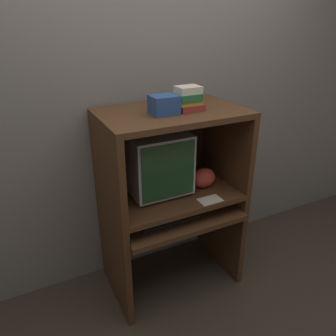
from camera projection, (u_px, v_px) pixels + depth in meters
The scene contains 12 objects.
ground_plane at pixel (189, 302), 2.31m from camera, with size 12.00×12.00×0.00m, color #3D3328.
wall_back at pixel (149, 101), 2.29m from camera, with size 6.00×0.06×2.60m.
desk_base at pixel (174, 238), 2.35m from camera, with size 0.90×0.61×0.63m.
desk_monitor_shelf at pixel (171, 195), 2.24m from camera, with size 0.90×0.57×0.13m.
hutch_upper at pixel (170, 138), 2.10m from camera, with size 0.90×0.57×0.56m.
crt_monitor at pixel (156, 162), 2.15m from camera, with size 0.39×0.38×0.42m.
keyboard at pixel (168, 219), 2.13m from camera, with size 0.40×0.13×0.03m.
mouse at pixel (203, 210), 2.22m from camera, with size 0.06×0.04×0.03m.
snack_bag at pixel (204, 178), 2.26m from camera, with size 0.17×0.13×0.14m.
book_stack at pixel (188, 99), 1.97m from camera, with size 0.17×0.12×0.15m.
paper_card at pixel (210, 200), 2.12m from camera, with size 0.15×0.10×0.00m.
storage_box at pixel (164, 105), 1.90m from camera, with size 0.16×0.13×0.11m.
Camera 1 is at (-0.90, -1.46, 1.82)m, focal length 35.00 mm.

